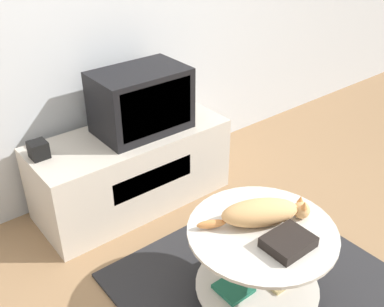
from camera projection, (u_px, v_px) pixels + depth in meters
name	position (u px, v px, depth m)	size (l,w,h in m)	color
ground_plane	(266.00, 292.00, 2.56)	(12.00, 12.00, 0.00)	#93704C
wall_back	(107.00, 9.00, 2.97)	(8.00, 0.05, 2.60)	silver
rug	(266.00, 291.00, 2.56)	(1.44, 1.46, 0.02)	#28282B
tv_stand	(132.00, 168.00, 3.18)	(1.36, 0.56, 0.56)	beige
tv	(141.00, 101.00, 2.98)	(0.62, 0.40, 0.42)	black
speaker	(38.00, 150.00, 2.74)	(0.11, 0.11, 0.11)	black
coffee_table	(259.00, 258.00, 2.34)	(0.76, 0.76, 0.50)	#B2B2B7
dvd_box	(288.00, 242.00, 2.12)	(0.23, 0.18, 0.05)	black
cat	(262.00, 212.00, 2.26)	(0.54, 0.33, 0.13)	tan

